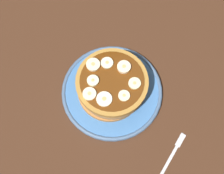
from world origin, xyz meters
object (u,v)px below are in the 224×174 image
(plate, at_px, (112,91))
(banana_slice_5, at_px, (124,96))
(banana_slice_2, at_px, (89,94))
(fork, at_px, (173,154))
(banana_slice_4, at_px, (124,67))
(banana_slice_6, at_px, (93,81))
(banana_slice_0, at_px, (135,83))
(banana_slice_1, at_px, (104,99))
(pancake_stack, at_px, (112,86))
(banana_slice_7, at_px, (93,65))
(banana_slice_3, at_px, (108,63))

(plate, relative_size, banana_slice_5, 9.63)
(banana_slice_2, distance_m, fork, 0.24)
(plate, distance_m, fork, 0.21)
(banana_slice_4, distance_m, banana_slice_6, 0.08)
(banana_slice_0, bearing_deg, banana_slice_1, 13.74)
(fork, bearing_deg, banana_slice_6, -54.19)
(plate, height_order, banana_slice_1, banana_slice_1)
(banana_slice_0, distance_m, fork, 0.19)
(pancake_stack, height_order, banana_slice_2, banana_slice_2)
(banana_slice_0, xyz_separation_m, banana_slice_6, (0.09, -0.03, 0.00))
(banana_slice_0, height_order, banana_slice_7, banana_slice_7)
(banana_slice_1, height_order, banana_slice_6, banana_slice_6)
(banana_slice_1, relative_size, banana_slice_5, 1.36)
(banana_slice_3, bearing_deg, banana_slice_2, 46.55)
(banana_slice_0, height_order, banana_slice_3, same)
(banana_slice_3, xyz_separation_m, banana_slice_4, (-0.03, 0.02, 0.00))
(pancake_stack, distance_m, banana_slice_6, 0.06)
(pancake_stack, distance_m, banana_slice_1, 0.06)
(banana_slice_5, xyz_separation_m, fork, (-0.08, 0.14, -0.08))
(banana_slice_1, distance_m, banana_slice_3, 0.09)
(pancake_stack, relative_size, banana_slice_4, 5.46)
(banana_slice_1, height_order, banana_slice_7, banana_slice_7)
(banana_slice_1, bearing_deg, pancake_stack, -125.28)
(banana_slice_4, height_order, banana_slice_5, banana_slice_4)
(banana_slice_4, height_order, banana_slice_7, banana_slice_4)
(pancake_stack, relative_size, banana_slice_3, 5.96)
(plate, relative_size, banana_slice_2, 8.17)
(banana_slice_1, bearing_deg, fork, 131.02)
(plate, bearing_deg, banana_slice_1, 54.28)
(banana_slice_4, bearing_deg, banana_slice_0, 105.49)
(plate, height_order, pancake_stack, pancake_stack)
(banana_slice_1, xyz_separation_m, banana_slice_2, (0.03, -0.02, 0.00))
(banana_slice_7, bearing_deg, banana_slice_1, 92.50)
(pancake_stack, xyz_separation_m, banana_slice_1, (0.03, 0.04, 0.04))
(banana_slice_5, bearing_deg, banana_slice_7, -61.94)
(banana_slice_2, relative_size, banana_slice_4, 0.98)
(banana_slice_0, height_order, banana_slice_5, same)
(banana_slice_0, distance_m, banana_slice_6, 0.10)
(banana_slice_5, bearing_deg, plate, -69.35)
(banana_slice_0, relative_size, banana_slice_3, 0.98)
(banana_slice_4, bearing_deg, banana_slice_2, 24.96)
(plate, xyz_separation_m, pancake_stack, (0.00, 0.00, 0.04))
(pancake_stack, distance_m, banana_slice_2, 0.07)
(pancake_stack, bearing_deg, banana_slice_6, -14.74)
(pancake_stack, bearing_deg, plate, -136.61)
(plate, bearing_deg, banana_slice_7, -56.02)
(banana_slice_0, relative_size, banana_slice_7, 0.87)
(banana_slice_0, relative_size, banana_slice_5, 1.08)
(banana_slice_1, bearing_deg, banana_slice_4, -135.04)
(banana_slice_0, distance_m, banana_slice_2, 0.11)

